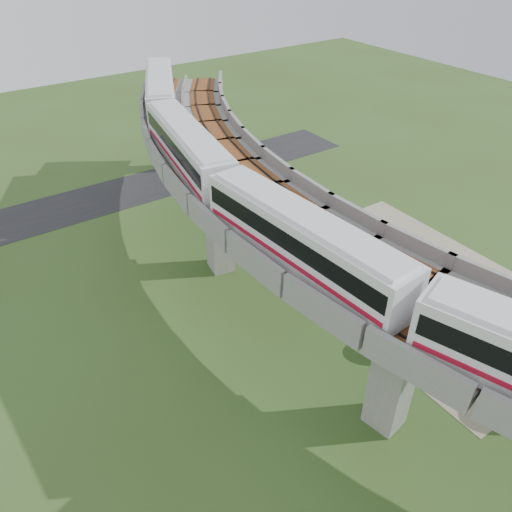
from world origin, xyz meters
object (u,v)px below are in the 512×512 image
(car_dark, at_px, (396,258))
(car_white, at_px, (485,324))
(metro_train, at_px, (268,183))
(car_red, at_px, (453,293))

(car_dark, bearing_deg, car_white, -171.95)
(metro_train, bearing_deg, car_dark, -3.15)
(car_white, relative_size, car_dark, 0.99)
(car_white, bearing_deg, car_red, 33.52)
(car_white, height_order, car_red, car_white)
(car_red, relative_size, car_dark, 0.96)
(car_white, distance_m, car_red, 4.20)
(metro_train, xyz_separation_m, car_red, (14.72, -7.23, -11.66))
(car_red, height_order, car_dark, car_red)
(car_white, relative_size, car_red, 1.04)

